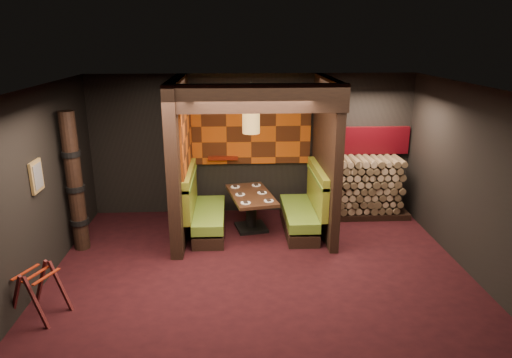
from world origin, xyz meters
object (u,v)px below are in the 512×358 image
(dining_table, at_px, (251,206))
(totem_column, at_px, (75,183))
(booth_bench_right, at_px, (304,211))
(booth_bench_left, at_px, (204,213))
(firewood_stack, at_px, (366,187))
(luggage_rack, at_px, (38,290))
(pendant_lamp, at_px, (251,121))

(dining_table, height_order, totem_column, totem_column)
(booth_bench_right, height_order, dining_table, booth_bench_right)
(booth_bench_left, distance_m, dining_table, 0.91)
(booth_bench_left, xyz_separation_m, firewood_stack, (3.25, 0.70, 0.21))
(luggage_rack, bearing_deg, dining_table, 42.58)
(totem_column, distance_m, firewood_stack, 5.51)
(booth_bench_right, xyz_separation_m, totem_column, (-3.98, -0.55, 0.79))
(totem_column, xyz_separation_m, firewood_stack, (5.33, 1.25, -0.57))
(booth_bench_right, distance_m, firewood_stack, 1.54)
(booth_bench_left, height_order, dining_table, booth_bench_left)
(firewood_stack, bearing_deg, booth_bench_right, -152.65)
(booth_bench_left, height_order, luggage_rack, booth_bench_left)
(booth_bench_left, relative_size, totem_column, 0.67)
(booth_bench_right, distance_m, totem_column, 4.10)
(booth_bench_right, xyz_separation_m, dining_table, (-1.00, 0.11, 0.08))
(booth_bench_left, relative_size, pendant_lamp, 1.65)
(pendant_lamp, bearing_deg, dining_table, 90.00)
(pendant_lamp, bearing_deg, booth_bench_right, -3.67)
(pendant_lamp, height_order, firewood_stack, pendant_lamp)
(pendant_lamp, relative_size, luggage_rack, 1.21)
(booth_bench_right, xyz_separation_m, luggage_rack, (-3.90, -2.55, -0.03))
(totem_column, bearing_deg, booth_bench_left, 14.75)
(booth_bench_right, relative_size, totem_column, 0.67)
(luggage_rack, bearing_deg, booth_bench_right, 33.21)
(dining_table, distance_m, luggage_rack, 3.94)
(luggage_rack, relative_size, totem_column, 0.33)
(booth_bench_left, height_order, pendant_lamp, pendant_lamp)
(booth_bench_right, relative_size, luggage_rack, 2.00)
(booth_bench_right, height_order, luggage_rack, booth_bench_right)
(booth_bench_right, height_order, totem_column, totem_column)
(pendant_lamp, bearing_deg, firewood_stack, 15.13)
(pendant_lamp, relative_size, firewood_stack, 0.56)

